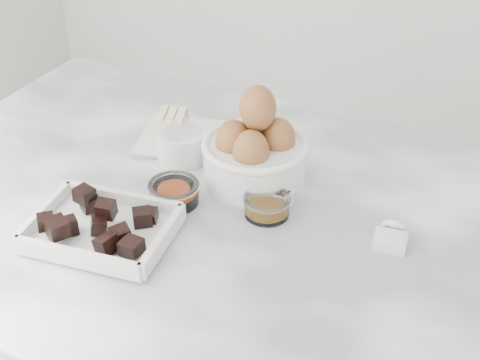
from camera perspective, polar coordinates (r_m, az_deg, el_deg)
name	(u,v)px	position (r m, az deg, el deg)	size (l,w,h in m)	color
marble_slab	(222,216)	(1.12, -1.58, -3.06)	(1.20, 0.80, 0.04)	white
chocolate_dish	(101,225)	(1.05, -11.74, -3.79)	(0.24, 0.19, 0.06)	white
butter_plate	(180,133)	(1.28, -5.13, 4.04)	(0.19, 0.19, 0.06)	white
sugar_ramekin	(183,144)	(1.23, -4.92, 3.12)	(0.10, 0.10, 0.06)	white
egg_bowl	(255,150)	(1.15, 1.32, 2.56)	(0.19, 0.19, 0.18)	white
honey_bowl	(267,205)	(1.08, 2.32, -2.17)	(0.08, 0.08, 0.03)	white
zest_bowl	(174,192)	(1.12, -5.66, -1.02)	(0.09, 0.09, 0.04)	white
vanilla_spoon	(279,193)	(1.12, 3.33, -1.11)	(0.06, 0.07, 0.04)	white
salt_spoon	(391,237)	(1.05, 12.76, -4.75)	(0.05, 0.07, 0.04)	white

